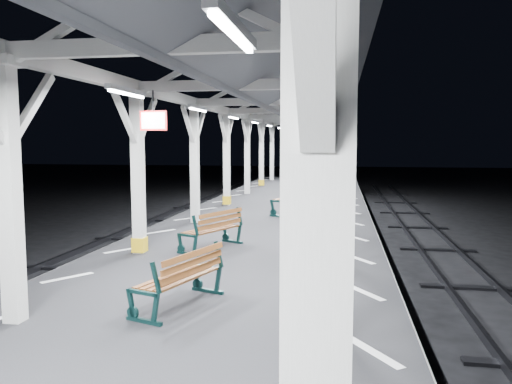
# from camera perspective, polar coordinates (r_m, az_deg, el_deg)

# --- Properties ---
(ground) EXTENTS (120.00, 120.00, 0.00)m
(ground) POSITION_cam_1_polar(r_m,az_deg,el_deg) (8.51, -5.41, -17.00)
(ground) COLOR black
(ground) RESTS_ON ground
(platform) EXTENTS (6.00, 50.00, 1.00)m
(platform) POSITION_cam_1_polar(r_m,az_deg,el_deg) (8.33, -5.44, -13.83)
(platform) COLOR black
(platform) RESTS_ON ground
(hazard_stripes_left) EXTENTS (1.00, 48.00, 0.01)m
(hazard_stripes_left) POSITION_cam_1_polar(r_m,az_deg,el_deg) (9.11, -20.73, -9.15)
(hazard_stripes_left) COLOR silver
(hazard_stripes_left) RESTS_ON platform
(hazard_stripes_right) EXTENTS (1.00, 48.00, 0.01)m
(hazard_stripes_right) POSITION_cam_1_polar(r_m,az_deg,el_deg) (7.92, 12.26, -11.14)
(hazard_stripes_right) COLOR silver
(hazard_stripes_right) RESTS_ON platform
(canopy) EXTENTS (5.40, 49.00, 4.65)m
(canopy) POSITION_cam_1_polar(r_m,az_deg,el_deg) (7.93, -5.75, 14.94)
(canopy) COLOR silver
(canopy) RESTS_ON platform
(bench_near) EXTENTS (0.99, 1.61, 0.82)m
(bench_near) POSITION_cam_1_polar(r_m,az_deg,el_deg) (7.04, -8.28, -9.54)
(bench_near) COLOR #0F2E2D
(bench_near) RESTS_ON platform
(bench_mid) EXTENTS (1.15, 1.64, 0.84)m
(bench_mid) POSITION_cam_1_polar(r_m,az_deg,el_deg) (10.70, -4.77, -4.17)
(bench_mid) COLOR #0F2E2D
(bench_mid) RESTS_ON platform
(bench_far) EXTENTS (1.30, 1.99, 1.01)m
(bench_far) POSITION_cam_1_polar(r_m,az_deg,el_deg) (15.92, 4.60, -0.57)
(bench_far) COLOR #0F2E2D
(bench_far) RESTS_ON platform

